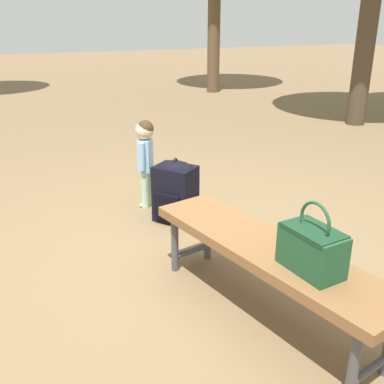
% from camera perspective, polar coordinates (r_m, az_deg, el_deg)
% --- Properties ---
extents(ground_plane, '(40.00, 40.00, 0.00)m').
position_cam_1_polar(ground_plane, '(3.37, 0.71, -7.54)').
color(ground_plane, brown).
rests_on(ground_plane, ground).
extents(park_bench, '(1.65, 0.74, 0.45)m').
position_cam_1_polar(park_bench, '(2.57, 9.27, -7.71)').
color(park_bench, brown).
rests_on(park_bench, ground).
extents(handbag, '(0.34, 0.21, 0.37)m').
position_cam_1_polar(handbag, '(2.29, 14.91, -6.80)').
color(handbag, '#1E4C2D').
rests_on(handbag, park_bench).
extents(child_standing, '(0.18, 0.17, 0.80)m').
position_cam_1_polar(child_standing, '(3.99, -5.91, 5.21)').
color(child_standing, '#B2D8B2').
rests_on(child_standing, ground).
extents(backpack_large, '(0.41, 0.39, 0.55)m').
position_cam_1_polar(backpack_large, '(3.77, -2.13, 0.26)').
color(backpack_large, black).
rests_on(backpack_large, ground).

